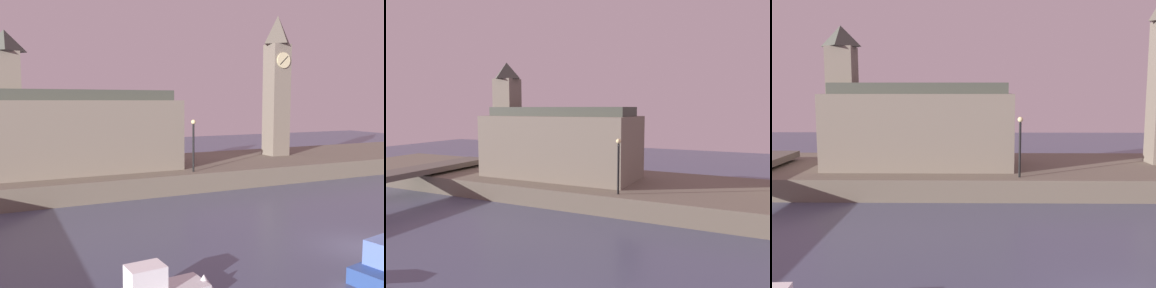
{
  "view_description": "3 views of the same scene",
  "coord_description": "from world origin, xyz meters",
  "views": [
    {
      "loc": [
        -15.61,
        -14.02,
        6.98
      ],
      "look_at": [
        -1.35,
        16.69,
        3.48
      ],
      "focal_mm": 39.29,
      "sensor_mm": 36.0,
      "label": 1
    },
    {
      "loc": [
        6.97,
        -9.85,
        7.72
      ],
      "look_at": [
        -5.94,
        16.57,
        4.85
      ],
      "focal_mm": 34.64,
      "sensor_mm": 36.0,
      "label": 2
    },
    {
      "loc": [
        -5.28,
        -12.77,
        7.29
      ],
      "look_at": [
        -5.7,
        16.74,
        3.52
      ],
      "focal_mm": 39.72,
      "sensor_mm": 36.0,
      "label": 3
    }
  ],
  "objects": [
    {
      "name": "far_embankment",
      "position": [
        0.0,
        20.0,
        0.75
      ],
      "size": [
        70.0,
        12.0,
        1.5
      ],
      "primitive_type": "cube",
      "color": "#6B6051",
      "rests_on": "ground"
    },
    {
      "name": "parliament_hall",
      "position": [
        -9.51,
        19.4,
        4.68
      ],
      "size": [
        13.8,
        6.27,
        10.54
      ],
      "color": "slate",
      "rests_on": "far_embankment"
    },
    {
      "name": "streetlamp",
      "position": [
        -1.98,
        15.08,
        4.01
      ],
      "size": [
        0.36,
        0.36,
        4.04
      ],
      "color": "black",
      "rests_on": "far_embankment"
    }
  ]
}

